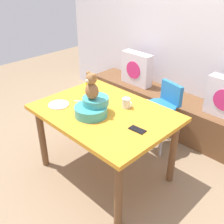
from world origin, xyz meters
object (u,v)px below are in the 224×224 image
at_px(dining_table, 105,120).
at_px(infant_seat_teal, 93,107).
at_px(pillow_floral_left, 137,69).
at_px(dinner_plate_near, 59,105).
at_px(coffee_mug, 126,103).
at_px(highchair, 162,107).
at_px(ketchup_bottle, 89,86).
at_px(cell_phone, 137,130).
at_px(teddy_bear, 92,87).

relative_size(dining_table, infant_seat_teal, 3.90).
bearing_deg(pillow_floral_left, dinner_plate_near, -81.14).
xyz_separation_m(dining_table, coffee_mug, (0.10, 0.20, 0.15)).
relative_size(dining_table, coffee_mug, 10.73).
bearing_deg(highchair, ketchup_bottle, -128.97).
bearing_deg(dining_table, cell_phone, -4.13).
distance_m(pillow_floral_left, dining_table, 1.36).
distance_m(coffee_mug, cell_phone, 0.41).
bearing_deg(infant_seat_teal, coffee_mug, 68.13).
bearing_deg(infant_seat_teal, pillow_floral_left, 114.21).
distance_m(infant_seat_teal, ketchup_bottle, 0.46).
bearing_deg(ketchup_bottle, coffee_mug, 4.87).
height_order(highchair, dinner_plate_near, highchair).
height_order(dining_table, cell_phone, cell_phone).
height_order(teddy_bear, coffee_mug, teddy_bear).
xyz_separation_m(teddy_bear, dinner_plate_near, (-0.37, -0.12, -0.27)).
bearing_deg(dinner_plate_near, coffee_mug, 41.20).
height_order(highchair, teddy_bear, teddy_bear).
bearing_deg(ketchup_bottle, pillow_floral_left, 102.33).
xyz_separation_m(pillow_floral_left, teddy_bear, (0.59, -1.32, 0.34)).
height_order(dining_table, ketchup_bottle, ketchup_bottle).
bearing_deg(pillow_floral_left, ketchup_bottle, -77.67).
bearing_deg(dining_table, ketchup_bottle, 158.42).
bearing_deg(infant_seat_teal, ketchup_bottle, 143.05).
bearing_deg(highchair, coffee_mug, -91.62).
height_order(pillow_floral_left, teddy_bear, teddy_bear).
bearing_deg(dinner_plate_near, highchair, 63.34).
height_order(infant_seat_teal, coffee_mug, infant_seat_teal).
bearing_deg(dinner_plate_near, infant_seat_teal, 17.70).
relative_size(dining_table, highchair, 1.63).
bearing_deg(dining_table, infant_seat_teal, -104.93).
relative_size(teddy_bear, dinner_plate_near, 1.25).
distance_m(infant_seat_teal, coffee_mug, 0.34).
distance_m(ketchup_bottle, cell_phone, 0.85).
relative_size(teddy_bear, coffee_mug, 2.08).
xyz_separation_m(dining_table, highchair, (0.11, 0.79, -0.12)).
xyz_separation_m(highchair, infant_seat_teal, (-0.14, -0.90, 0.29)).
xyz_separation_m(dining_table, teddy_bear, (-0.03, -0.12, 0.38)).
distance_m(infant_seat_teal, cell_phone, 0.47).
bearing_deg(ketchup_bottle, dinner_plate_near, -90.61).
xyz_separation_m(teddy_bear, cell_phone, (0.46, 0.09, -0.27)).
height_order(dinner_plate_near, cell_phone, dinner_plate_near).
relative_size(highchair, teddy_bear, 3.16).
xyz_separation_m(pillow_floral_left, ketchup_bottle, (0.23, -1.04, 0.15)).
bearing_deg(dining_table, teddy_bear, -104.86).
distance_m(dining_table, cell_phone, 0.44).
relative_size(ketchup_bottle, cell_phone, 1.28).
bearing_deg(cell_phone, pillow_floral_left, 36.10).
bearing_deg(highchair, dinner_plate_near, -116.66).
xyz_separation_m(pillow_floral_left, dining_table, (0.62, -1.20, -0.04)).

